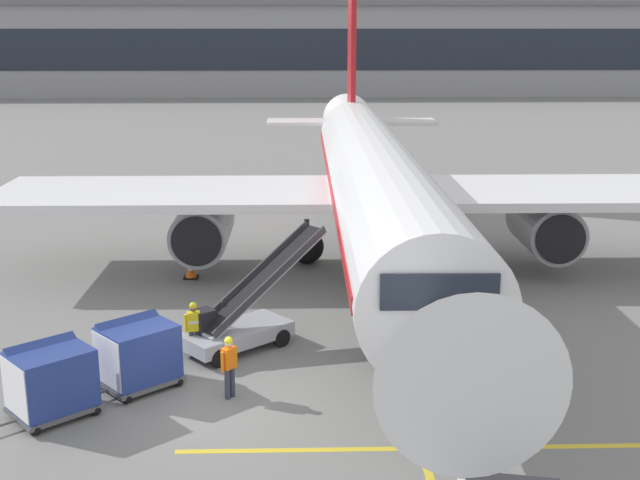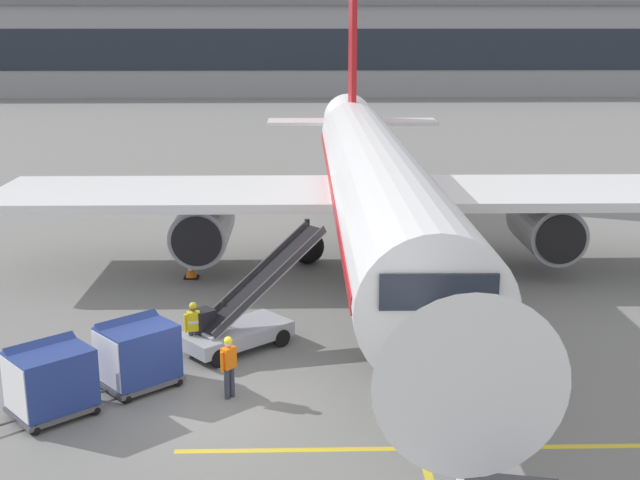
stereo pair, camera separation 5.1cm
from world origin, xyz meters
The scene contains 11 objects.
ground_plane centered at (0.00, 0.00, 0.00)m, with size 600.00×600.00×0.00m, color slate.
parked_airplane centered at (5.45, 12.78, 3.60)m, with size 30.45×39.93×13.58m.
belt_loader centered at (0.61, 4.28, 0.93)m, with size 4.66×4.25×3.49m.
baggage_cart_lead centered at (-2.07, 1.51, 1.00)m, with size 2.59×2.52×1.91m.
baggage_cart_second centered at (-3.95, -0.18, 1.00)m, with size 2.59×2.52×1.91m.
ground_crew_by_loader centered at (-0.76, 3.54, 1.00)m, with size 0.56×0.32×1.74m.
ground_crew_by_carts centered at (0.52, 0.72, 1.00)m, with size 0.43×0.45×1.74m.
safety_cone_engine_keepout centered at (-1.89, 11.60, 0.31)m, with size 0.56×0.56×0.63m.
apron_guidance_line_lead_in centered at (5.26, 12.06, 0.00)m, with size 0.20×110.00×0.01m.
apron_guidance_line_stop_bar centered at (5.44, -2.17, 0.00)m, with size 12.00×0.20×0.01m.
terminal_building centered at (1.96, 106.41, 6.49)m, with size 126.29×21.56×13.10m.
Camera 2 is at (2.43, -19.63, 9.69)m, focal length 46.09 mm.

